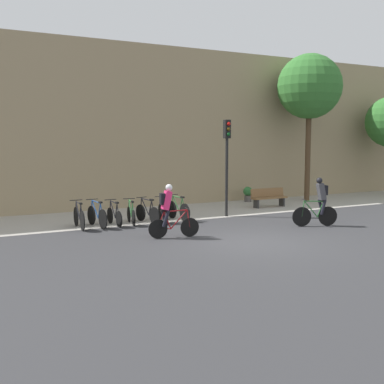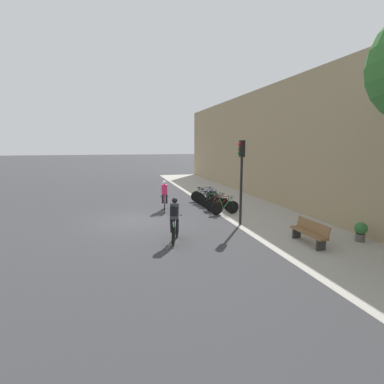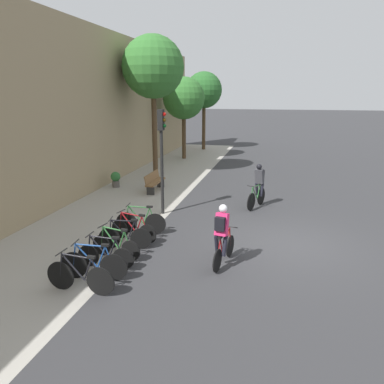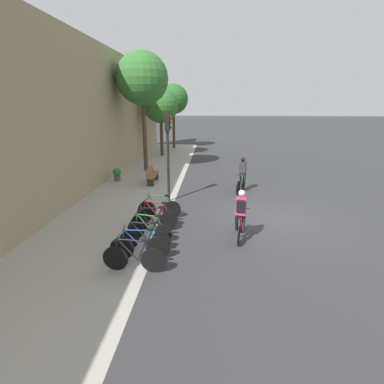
{
  "view_description": "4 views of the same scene",
  "coord_description": "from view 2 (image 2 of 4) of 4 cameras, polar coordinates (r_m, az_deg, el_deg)",
  "views": [
    {
      "loc": [
        -8.46,
        -12.14,
        3.14
      ],
      "look_at": [
        -0.26,
        3.49,
        1.25
      ],
      "focal_mm": 45.0,
      "sensor_mm": 36.0,
      "label": 1
    },
    {
      "loc": [
        14.89,
        -0.99,
        3.82
      ],
      "look_at": [
        0.36,
        2.83,
        1.41
      ],
      "focal_mm": 28.0,
      "sensor_mm": 36.0,
      "label": 2
    },
    {
      "loc": [
        -11.27,
        0.43,
        4.57
      ],
      "look_at": [
        -0.12,
        3.08,
        1.53
      ],
      "focal_mm": 35.0,
      "sensor_mm": 36.0,
      "label": 3
    },
    {
      "loc": [
        -11.26,
        2.77,
        4.43
      ],
      "look_at": [
        1.16,
        3.62,
        0.71
      ],
      "focal_mm": 28.0,
      "sensor_mm": 36.0,
      "label": 4
    }
  ],
  "objects": [
    {
      "name": "ground",
      "position": [
        15.4,
        -10.62,
        -5.41
      ],
      "size": [
        200.0,
        200.0,
        0.0
      ],
      "primitive_type": "plane",
      "color": "#333335"
    },
    {
      "name": "kerb_strip",
      "position": [
        17.21,
        12.46,
        -3.92
      ],
      "size": [
        44.0,
        4.5,
        0.01
      ],
      "primitive_type": "cube",
      "color": "#A39E93",
      "rests_on": "ground"
    },
    {
      "name": "building_facade",
      "position": [
        18.1,
        20.17,
        8.52
      ],
      "size": [
        44.0,
        0.6,
        7.62
      ],
      "primitive_type": "cube",
      "color": "#9E8966",
      "rests_on": "ground"
    },
    {
      "name": "cyclist_pink",
      "position": [
        17.36,
        -5.25,
        -0.46
      ],
      "size": [
        1.67,
        0.55,
        1.75
      ],
      "color": "black",
      "rests_on": "ground"
    },
    {
      "name": "cyclist_grey",
      "position": [
        11.62,
        -3.3,
        -5.22
      ],
      "size": [
        1.63,
        0.67,
        1.8
      ],
      "color": "black",
      "rests_on": "ground"
    },
    {
      "name": "parked_bike_0",
      "position": [
        20.18,
        2.24,
        -0.61
      ],
      "size": [
        0.46,
        1.77,
        0.99
      ],
      "color": "black",
      "rests_on": "ground"
    },
    {
      "name": "parked_bike_1",
      "position": [
        19.56,
        2.81,
        -0.93
      ],
      "size": [
        0.46,
        1.75,
        0.99
      ],
      "color": "black",
      "rests_on": "ground"
    },
    {
      "name": "parked_bike_2",
      "position": [
        18.95,
        3.4,
        -1.37
      ],
      "size": [
        0.46,
        1.61,
        0.94
      ],
      "color": "black",
      "rests_on": "ground"
    },
    {
      "name": "parked_bike_3",
      "position": [
        18.34,
        4.04,
        -1.74
      ],
      "size": [
        0.46,
        1.56,
        0.93
      ],
      "color": "black",
      "rests_on": "ground"
    },
    {
      "name": "parked_bike_4",
      "position": [
        17.72,
        4.73,
        -2.07
      ],
      "size": [
        0.48,
        1.59,
        0.96
      ],
      "color": "black",
      "rests_on": "ground"
    },
    {
      "name": "parked_bike_5",
      "position": [
        17.11,
        5.46,
        -2.52
      ],
      "size": [
        0.5,
        1.64,
        0.94
      ],
      "color": "black",
      "rests_on": "ground"
    },
    {
      "name": "parked_bike_6",
      "position": [
        16.5,
        6.26,
        -2.85
      ],
      "size": [
        0.46,
        1.7,
        0.99
      ],
      "color": "black",
      "rests_on": "ground"
    },
    {
      "name": "traffic_light_pole",
      "position": [
        14.12,
        9.38,
        4.63
      ],
      "size": [
        0.26,
        0.3,
        3.99
      ],
      "color": "black",
      "rests_on": "ground"
    },
    {
      "name": "bench",
      "position": [
        12.46,
        21.49,
        -7.1
      ],
      "size": [
        1.87,
        0.44,
        0.89
      ],
      "color": "brown",
      "rests_on": "ground"
    },
    {
      "name": "potted_plant",
      "position": [
        13.64,
        29.45,
        -6.46
      ],
      "size": [
        0.48,
        0.48,
        0.78
      ],
      "color": "#56514C",
      "rests_on": "ground"
    }
  ]
}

